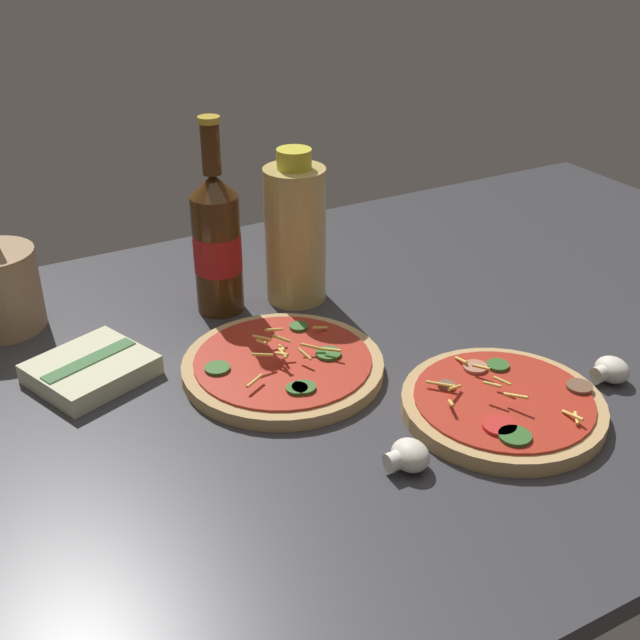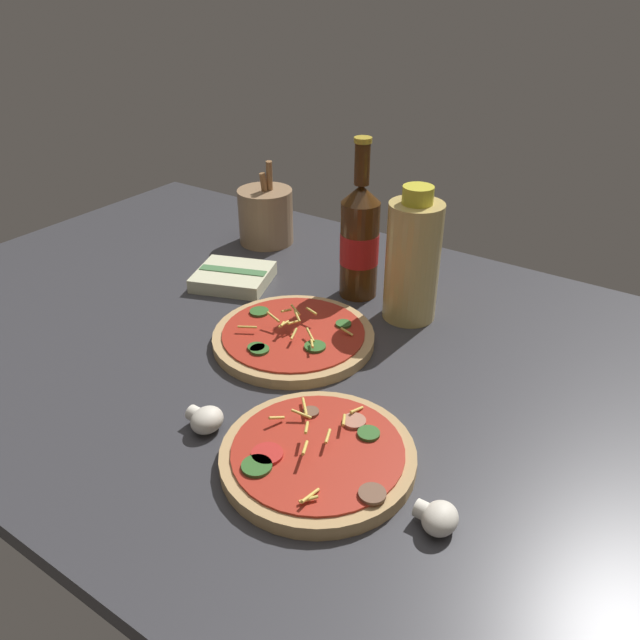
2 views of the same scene
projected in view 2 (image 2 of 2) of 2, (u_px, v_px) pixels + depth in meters
counter_slab at (344, 368)px, 89.86cm from camera, size 160.00×90.00×2.50cm
pizza_near at (318, 456)px, 70.81cm from camera, size 22.40×22.40×4.40cm
pizza_far at (294, 336)px, 93.23cm from camera, size 24.14×24.14×4.83cm
beer_bottle at (360, 240)px, 102.02cm from camera, size 6.45×6.45×26.58cm
oil_bottle at (413, 260)px, 95.52cm from camera, size 8.39×8.39×21.47cm
mushroom_left at (206, 419)px, 75.60cm from camera, size 4.56×4.34×3.04cm
mushroom_right at (438, 517)px, 62.41cm from camera, size 4.46×4.25×2.98cm
utensil_crock at (266, 216)px, 123.85cm from camera, size 10.80×10.80×16.61cm
dish_towel at (233, 277)px, 109.89cm from camera, size 15.74×14.98×2.56cm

